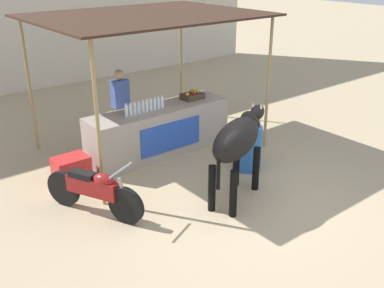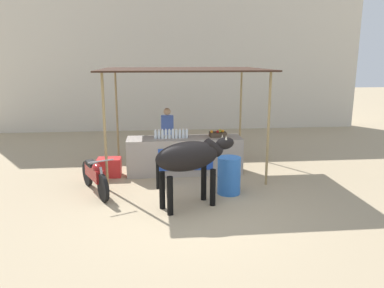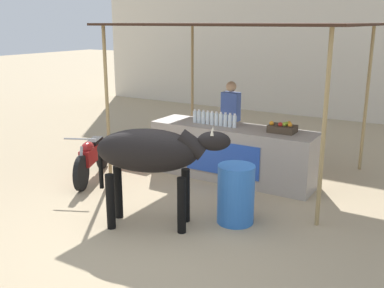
# 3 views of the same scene
# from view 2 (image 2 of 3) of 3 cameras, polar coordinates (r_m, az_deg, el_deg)

# --- Properties ---
(ground_plane) EXTENTS (60.00, 60.00, 0.00)m
(ground_plane) POSITION_cam_2_polar(r_m,az_deg,el_deg) (7.98, 0.17, -9.09)
(ground_plane) COLOR tan
(building_wall_far) EXTENTS (16.00, 0.50, 6.04)m
(building_wall_far) POSITION_cam_2_polar(r_m,az_deg,el_deg) (15.96, -3.11, 13.05)
(building_wall_far) COLOR beige
(building_wall_far) RESTS_ON ground
(stall_counter) EXTENTS (3.00, 0.82, 0.96)m
(stall_counter) POSITION_cam_2_polar(r_m,az_deg,el_deg) (9.91, -1.15, -1.75)
(stall_counter) COLOR #9E9389
(stall_counter) RESTS_ON ground
(stall_awning) EXTENTS (4.20, 3.20, 2.73)m
(stall_awning) POSITION_cam_2_polar(r_m,az_deg,el_deg) (9.89, -1.35, 10.77)
(stall_awning) COLOR #382319
(stall_awning) RESTS_ON ground
(water_bottle_row) EXTENTS (0.88, 0.07, 0.25)m
(water_bottle_row) POSITION_cam_2_polar(r_m,az_deg,el_deg) (9.71, -3.20, 1.53)
(water_bottle_row) COLOR silver
(water_bottle_row) RESTS_ON stall_counter
(fruit_crate) EXTENTS (0.44, 0.32, 0.18)m
(fruit_crate) POSITION_cam_2_polar(r_m,az_deg,el_deg) (9.95, 3.98, 1.54)
(fruit_crate) COLOR #3F3326
(fruit_crate) RESTS_ON stall_counter
(vendor_behind_counter) EXTENTS (0.34, 0.22, 1.65)m
(vendor_behind_counter) POSITION_cam_2_polar(r_m,az_deg,el_deg) (10.53, -3.76, 1.18)
(vendor_behind_counter) COLOR #383842
(vendor_behind_counter) RESTS_ON ground
(cooler_box) EXTENTS (0.60, 0.44, 0.48)m
(cooler_box) POSITION_cam_2_polar(r_m,az_deg,el_deg) (9.92, -12.49, -3.48)
(cooler_box) COLOR red
(cooler_box) RESTS_ON ground
(water_barrel) EXTENTS (0.52, 0.52, 0.84)m
(water_barrel) POSITION_cam_2_polar(r_m,az_deg,el_deg) (8.48, 5.66, -4.79)
(water_barrel) COLOR blue
(water_barrel) RESTS_ON ground
(cow) EXTENTS (1.81, 1.06, 1.44)m
(cow) POSITION_cam_2_polar(r_m,az_deg,el_deg) (7.53, -0.23, -2.16)
(cow) COLOR black
(cow) RESTS_ON ground
(motorcycle_parked) EXTENTS (0.91, 1.66, 0.90)m
(motorcycle_parked) POSITION_cam_2_polar(r_m,az_deg,el_deg) (8.72, -14.60, -4.59)
(motorcycle_parked) COLOR black
(motorcycle_parked) RESTS_ON ground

